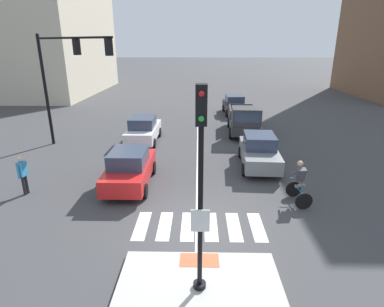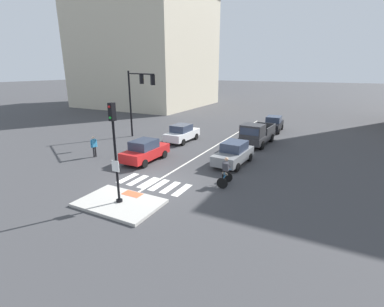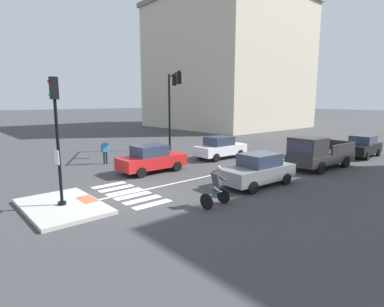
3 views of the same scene
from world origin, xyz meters
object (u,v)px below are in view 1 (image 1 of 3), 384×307
traffic_light_mast (63,70)px  car_grey_eastbound_mid (259,151)px  car_red_westbound_near (130,168)px  pickup_truck_charcoal_eastbound_far (244,121)px  pedestrian_at_curb_left (23,172)px  car_black_eastbound_distant (235,105)px  cyclist (299,182)px  signal_pole (201,177)px  car_white_westbound_far (143,130)px

traffic_light_mast → car_grey_eastbound_mid: 11.51m
car_red_westbound_near → pickup_truck_charcoal_eastbound_far: pickup_truck_charcoal_eastbound_far is taller
car_red_westbound_near → pedestrian_at_curb_left: 4.28m
pedestrian_at_curb_left → car_red_westbound_near: bearing=13.4°
car_black_eastbound_distant → pedestrian_at_curb_left: size_ratio=2.50×
car_grey_eastbound_mid → cyclist: (0.85, -3.85, 0.06)m
signal_pole → car_white_westbound_far: signal_pole is taller
car_white_westbound_far → car_black_eastbound_distant: 10.96m
car_red_westbound_near → car_grey_eastbound_mid: bearing=21.6°
car_black_eastbound_distant → pickup_truck_charcoal_eastbound_far: (-0.09, -6.79, 0.17)m
traffic_light_mast → pedestrian_at_curb_left: size_ratio=3.87×
car_grey_eastbound_mid → signal_pole: bearing=-109.2°
car_grey_eastbound_mid → car_black_eastbound_distant: (0.14, 12.74, 0.00)m
pickup_truck_charcoal_eastbound_far → car_grey_eastbound_mid: bearing=-90.5°
traffic_light_mast → pedestrian_at_curb_left: (0.35, -6.04, -3.56)m
cyclist → car_black_eastbound_distant: bearing=92.5°
signal_pole → cyclist: bearing=51.3°
car_black_eastbound_distant → car_red_westbound_near: size_ratio=1.02×
car_red_westbound_near → pedestrian_at_curb_left: pedestrian_at_curb_left is taller
car_white_westbound_far → traffic_light_mast: bearing=-161.0°
car_black_eastbound_distant → pickup_truck_charcoal_eastbound_far: 6.79m
signal_pole → pickup_truck_charcoal_eastbound_far: 15.12m
traffic_light_mast → cyclist: size_ratio=3.85×
signal_pole → car_grey_eastbound_mid: 9.50m
traffic_light_mast → car_red_westbound_near: size_ratio=1.58×
car_red_westbound_near → car_black_eastbound_distant: bearing=67.7°
traffic_light_mast → pedestrian_at_curb_left: bearing=-86.7°
car_grey_eastbound_mid → car_red_westbound_near: size_ratio=1.02×
car_black_eastbound_distant → cyclist: (0.72, -16.59, 0.06)m
car_white_westbound_far → pedestrian_at_curb_left: 8.29m
traffic_light_mast → pedestrian_at_curb_left: 7.02m
car_grey_eastbound_mid → car_black_eastbound_distant: same height
car_grey_eastbound_mid → pedestrian_at_curb_left: 10.76m
car_white_westbound_far → cyclist: 10.82m
car_black_eastbound_distant → car_white_westbound_far: bearing=-127.5°
car_red_westbound_near → cyclist: 7.06m
signal_pole → traffic_light_mast: 13.70m
car_grey_eastbound_mid → cyclist: 3.95m
signal_pole → car_grey_eastbound_mid: size_ratio=1.19×
traffic_light_mast → cyclist: traffic_light_mast is taller
pickup_truck_charcoal_eastbound_far → traffic_light_mast: bearing=-162.8°
car_black_eastbound_distant → pickup_truck_charcoal_eastbound_far: pickup_truck_charcoal_eastbound_far is taller
traffic_light_mast → car_white_westbound_far: bearing=19.0°
cyclist → pedestrian_at_curb_left: 11.08m
cyclist → pedestrian_at_curb_left: cyclist is taller
cyclist → car_white_westbound_far: bearing=133.1°
pedestrian_at_curb_left → car_grey_eastbound_mid: bearing=18.3°
signal_pole → traffic_light_mast: bearing=123.6°
signal_pole → car_grey_eastbound_mid: (3.02, 8.70, -2.34)m
car_red_westbound_near → pickup_truck_charcoal_eastbound_far: bearing=53.8°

